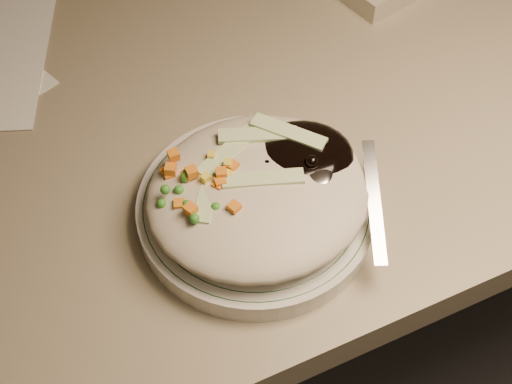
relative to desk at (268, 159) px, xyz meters
name	(u,v)px	position (x,y,z in m)	size (l,w,h in m)	color
desk	(268,159)	(0.00, 0.00, 0.00)	(1.40, 0.70, 0.74)	gray
plate	(256,210)	(-0.11, -0.21, 0.21)	(0.21, 0.21, 0.02)	silver
plate_rim	(256,203)	(-0.11, -0.21, 0.22)	(0.20, 0.20, 0.00)	#144723
meal	(261,187)	(-0.11, -0.21, 0.24)	(0.21, 0.19, 0.05)	#B1A690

